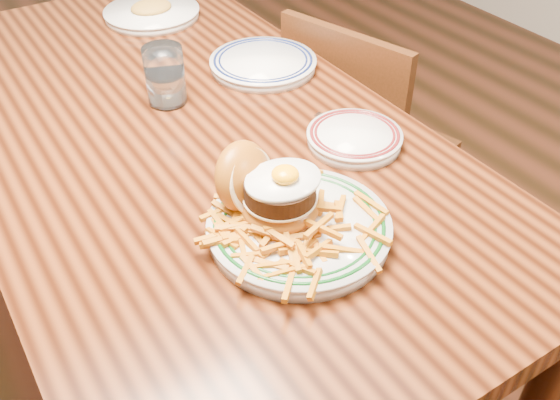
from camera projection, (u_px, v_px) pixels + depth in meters
floor at (205, 348)px, 1.77m from camera, size 6.00×6.00×0.00m
table at (182, 157)px, 1.35m from camera, size 0.85×1.60×0.75m
chair_right at (360, 146)px, 1.78m from camera, size 0.48×0.48×0.82m
main_plate at (290, 213)px, 1.00m from camera, size 0.30×0.32×0.15m
side_plate at (354, 137)px, 1.22m from camera, size 0.19×0.20×0.03m
rear_plate at (263, 63)px, 1.47m from camera, size 0.25×0.25×0.03m
water_glass at (165, 79)px, 1.32m from camera, size 0.08×0.08×0.13m
far_plate at (152, 12)px, 1.70m from camera, size 0.26×0.26×0.05m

